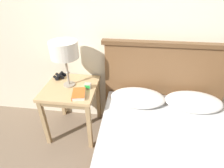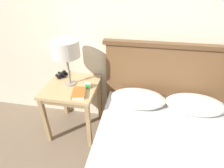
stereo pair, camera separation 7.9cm
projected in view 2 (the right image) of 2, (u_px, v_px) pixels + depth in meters
wall_back at (131, 22)px, 1.82m from camera, size 8.00×0.06×2.60m
nightstand at (72, 92)px, 2.02m from camera, size 0.58×0.58×0.66m
bed at (166, 162)px, 1.58m from camera, size 1.47×1.79×1.12m
table_lamp at (65, 50)px, 1.78m from camera, size 0.29×0.29×0.51m
book_on_nightstand at (79, 93)px, 1.81m from camera, size 0.16×0.22×0.04m
binoculars_pair at (62, 74)px, 2.14m from camera, size 0.14×0.16×0.05m
alarm_clock at (88, 85)px, 1.92m from camera, size 0.07×0.05×0.06m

